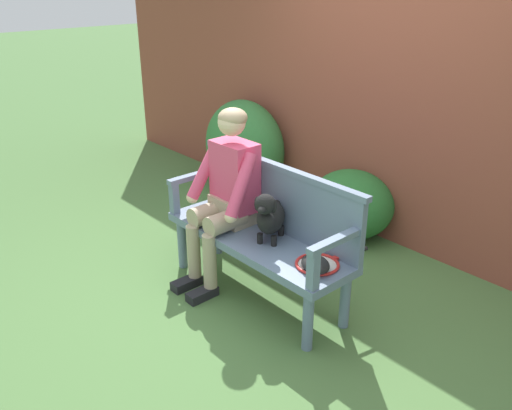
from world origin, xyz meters
name	(u,v)px	position (x,y,z in m)	size (l,w,h in m)	color
ground_plane	(256,293)	(0.00, 0.00, 0.00)	(40.00, 40.00, 0.00)	#4C753D
brick_garden_fence	(399,106)	(0.00, 1.62, 1.17)	(8.00, 0.30, 2.34)	brown
hedge_bush_mid_right	(244,148)	(-1.58, 1.23, 0.50)	(1.00, 0.68, 1.01)	#337538
hedge_bush_far_right	(351,204)	(-0.16, 1.28, 0.31)	(0.78, 0.72, 0.61)	#286B2D
garden_bench	(256,245)	(0.00, 0.00, 0.41)	(1.55, 0.48, 0.48)	slate
bench_backrest	(278,197)	(0.00, 0.21, 0.73)	(1.59, 0.06, 0.50)	slate
bench_armrest_left_end	(186,186)	(-0.73, -0.09, 0.68)	(0.06, 0.48, 0.28)	slate
bench_armrest_right_end	(327,253)	(0.73, -0.09, 0.68)	(0.06, 0.48, 0.28)	slate
person_seated	(227,190)	(-0.31, -0.01, 0.74)	(0.56, 0.64, 1.35)	black
dog_on_bench	(269,216)	(0.11, 0.03, 0.67)	(0.30, 0.38, 0.39)	black
tennis_racket	(321,263)	(0.57, 0.06, 0.48)	(0.34, 0.58, 0.03)	red
baseball_glove	(315,264)	(0.60, -0.03, 0.52)	(0.22, 0.17, 0.09)	black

